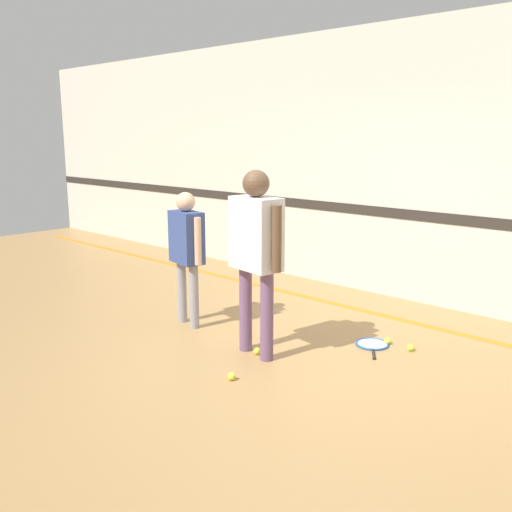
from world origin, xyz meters
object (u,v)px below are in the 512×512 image
at_px(person_student_left, 187,244).
at_px(tennis_ball_by_spare_racket, 388,341).
at_px(tennis_ball_stray_left, 411,347).
at_px(tennis_ball_stray_right, 257,351).
at_px(tennis_ball_near_instructor, 232,376).
at_px(person_instructor, 256,243).
at_px(racket_spare_on_floor, 372,345).

height_order(person_student_left, tennis_ball_by_spare_racket, person_student_left).
bearing_deg(tennis_ball_stray_left, tennis_ball_stray_right, -133.41).
relative_size(tennis_ball_near_instructor, tennis_ball_by_spare_racket, 1.00).
bearing_deg(person_instructor, tennis_ball_near_instructor, -58.41).
xyz_separation_m(racket_spare_on_floor, tennis_ball_stray_right, (-0.64, -0.90, 0.02)).
height_order(person_student_left, tennis_ball_stray_left, person_student_left).
bearing_deg(tennis_ball_near_instructor, tennis_ball_by_spare_racket, 72.19).
bearing_deg(racket_spare_on_floor, tennis_ball_near_instructor, -50.93).
bearing_deg(person_instructor, tennis_ball_stray_right, 53.99).
height_order(racket_spare_on_floor, tennis_ball_stray_left, tennis_ball_stray_left).
distance_m(person_instructor, tennis_ball_stray_left, 1.73).
distance_m(person_student_left, tennis_ball_stray_right, 1.36).
height_order(person_student_left, racket_spare_on_floor, person_student_left).
xyz_separation_m(person_instructor, tennis_ball_by_spare_racket, (0.73, 1.03, -0.99)).
height_order(tennis_ball_near_instructor, tennis_ball_stray_right, same).
distance_m(person_student_left, racket_spare_on_floor, 2.07).
height_order(person_instructor, tennis_ball_stray_right, person_instructor).
bearing_deg(tennis_ball_near_instructor, racket_spare_on_floor, 73.93).
relative_size(racket_spare_on_floor, tennis_ball_by_spare_racket, 7.99).
bearing_deg(tennis_ball_near_instructor, person_student_left, 153.32).
height_order(tennis_ball_near_instructor, tennis_ball_stray_left, same).
xyz_separation_m(tennis_ball_by_spare_racket, tennis_ball_stray_right, (-0.73, -1.03, 0.00)).
bearing_deg(tennis_ball_stray_right, person_instructor, -134.22).
distance_m(tennis_ball_near_instructor, tennis_ball_by_spare_racket, 1.65).
distance_m(tennis_ball_near_instructor, tennis_ball_stray_right, 0.59).
xyz_separation_m(person_instructor, person_student_left, (-1.08, 0.12, -0.17)).
bearing_deg(racket_spare_on_floor, tennis_ball_by_spare_racket, 110.22).
relative_size(racket_spare_on_floor, tennis_ball_near_instructor, 7.99).
bearing_deg(racket_spare_on_floor, tennis_ball_stray_left, 75.72).
bearing_deg(tennis_ball_stray_left, racket_spare_on_floor, -159.42).
bearing_deg(tennis_ball_by_spare_racket, person_instructor, -125.39).
bearing_deg(tennis_ball_near_instructor, tennis_ball_stray_right, 112.47).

